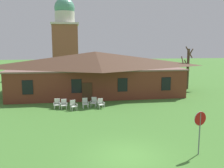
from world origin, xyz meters
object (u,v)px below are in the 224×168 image
at_px(stop_sign, 200,124).
at_px(lawn_chair_middle, 85,103).
at_px(lawn_chair_left_end, 73,105).
at_px(lawn_chair_by_porch, 57,103).
at_px(lawn_chair_near_door, 64,104).
at_px(lawn_chair_right_end, 94,102).
at_px(lawn_chair_far_side, 101,103).

distance_m(stop_sign, lawn_chair_middle, 12.96).
bearing_deg(lawn_chair_left_end, lawn_chair_by_porch, 150.15).
bearing_deg(lawn_chair_left_end, lawn_chair_near_door, 146.36).
bearing_deg(lawn_chair_right_end, lawn_chair_left_end, -152.55).
xyz_separation_m(lawn_chair_middle, lawn_chair_right_end, (0.87, 0.29, 0.00)).
distance_m(lawn_chair_near_door, lawn_chair_left_end, 1.07).
height_order(lawn_chair_near_door, lawn_chair_middle, same).
height_order(lawn_chair_left_end, lawn_chair_far_side, same).
distance_m(lawn_chair_left_end, lawn_chair_far_side, 2.67).
height_order(lawn_chair_by_porch, lawn_chair_near_door, same).
relative_size(lawn_chair_middle, lawn_chair_far_side, 1.00).
bearing_deg(lawn_chair_near_door, stop_sign, -55.63).
relative_size(lawn_chair_near_door, lawn_chair_middle, 1.00).
bearing_deg(lawn_chair_far_side, stop_sign, -69.07).
bearing_deg(lawn_chair_near_door, lawn_chair_left_end, -33.64).
bearing_deg(lawn_chair_near_door, lawn_chair_right_end, 9.08).
xyz_separation_m(lawn_chair_middle, lawn_chair_far_side, (1.49, -0.46, 0.00)).
height_order(stop_sign, lawn_chair_left_end, stop_sign).
relative_size(lawn_chair_by_porch, lawn_chair_far_side, 1.00).
xyz_separation_m(lawn_chair_by_porch, lawn_chair_left_end, (1.55, -0.89, 0.00)).
height_order(lawn_chair_left_end, lawn_chair_right_end, same).
distance_m(stop_sign, lawn_chair_right_end, 12.87).
xyz_separation_m(lawn_chair_by_porch, lawn_chair_right_end, (3.59, 0.17, 0.00)).
relative_size(lawn_chair_by_porch, lawn_chair_near_door, 1.00).
relative_size(lawn_chair_left_end, lawn_chair_middle, 1.00).
relative_size(stop_sign, lawn_chair_far_side, 2.58).
height_order(stop_sign, lawn_chair_far_side, stop_sign).
height_order(lawn_chair_near_door, lawn_chair_far_side, same).
distance_m(stop_sign, lawn_chair_far_side, 11.95).
bearing_deg(stop_sign, lawn_chair_middle, 116.37).
bearing_deg(lawn_chair_right_end, lawn_chair_middle, -161.83).
bearing_deg(stop_sign, lawn_chair_left_end, 122.58).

